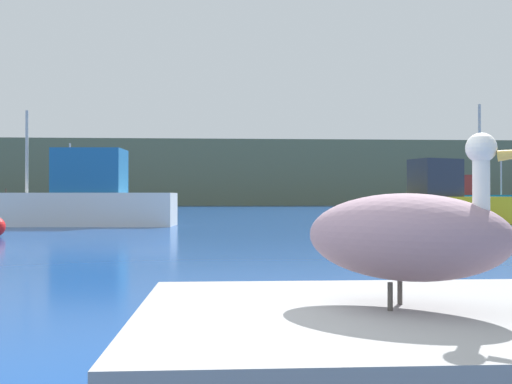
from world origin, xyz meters
TOP-DOWN VIEW (x-y plane):
  - hillside_backdrop at (0.00, 71.49)m, footprint 140.00×13.04m
  - pier_dock at (1.37, 0.10)m, footprint 3.08×2.11m
  - pelican at (1.38, 0.09)m, footprint 1.41×1.13m
  - fishing_boat_white at (-5.45, 19.69)m, footprint 7.59×2.38m
  - fishing_boat_green at (-9.03, 34.80)m, footprint 5.44×3.80m
  - fishing_boat_teal at (19.57, 38.48)m, footprint 6.31×3.01m
  - fishing_boat_yellow at (9.64, 19.90)m, footprint 6.24×3.72m

SIDE VIEW (x-z plane):
  - pier_dock at x=1.37m, z-range 0.00..0.57m
  - fishing_boat_teal at x=19.57m, z-range -1.42..3.27m
  - fishing_boat_yellow at x=9.64m, z-range -1.69..3.57m
  - fishing_boat_green at x=-9.03m, z-range -1.46..3.40m
  - pelican at x=1.38m, z-range 0.50..1.49m
  - fishing_boat_white at x=-5.45m, z-range -1.22..3.48m
  - hillside_backdrop at x=0.00m, z-range 0.00..8.32m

